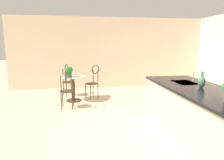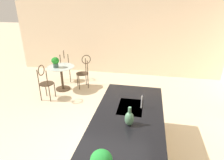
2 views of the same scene
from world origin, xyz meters
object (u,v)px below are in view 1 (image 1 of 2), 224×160
chair_by_island (68,78)px  bistro_table (73,86)px  vase_on_counter (202,81)px  chair_near_window (67,87)px  chair_toward_desk (93,80)px  potted_plant_on_table (69,71)px

chair_by_island → bistro_table: bearing=16.1°
vase_on_counter → chair_near_window: bearing=-128.8°
bistro_table → chair_by_island: 0.72m
bistro_table → chair_near_window: bearing=-10.5°
chair_near_window → chair_toward_desk: bearing=144.0°
bistro_table → chair_near_window: size_ratio=0.77×
chair_toward_desk → vase_on_counter: vase_on_counter is taller
chair_near_window → vase_on_counter: vase_on_counter is taller
chair_near_window → potted_plant_on_table: bearing=177.2°
bistro_table → potted_plant_on_table: size_ratio=2.59×
chair_near_window → bistro_table: bearing=169.5°
chair_near_window → chair_by_island: size_ratio=1.00×
chair_by_island → potted_plant_on_table: size_ratio=3.37×
chair_near_window → potted_plant_on_table: (-0.62, 0.03, 0.34)m
bistro_table → chair_near_window: (0.72, -0.13, 0.13)m
chair_by_island → vase_on_counter: size_ratio=3.62×
chair_by_island → potted_plant_on_table: (0.78, 0.09, 0.34)m
chair_by_island → chair_toward_desk: 0.89m
potted_plant_on_table → chair_toward_desk: bearing=119.2°
chair_by_island → chair_near_window: bearing=2.6°
bistro_table → potted_plant_on_table: (0.10, -0.10, 0.47)m
chair_by_island → chair_toward_desk: size_ratio=1.00×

